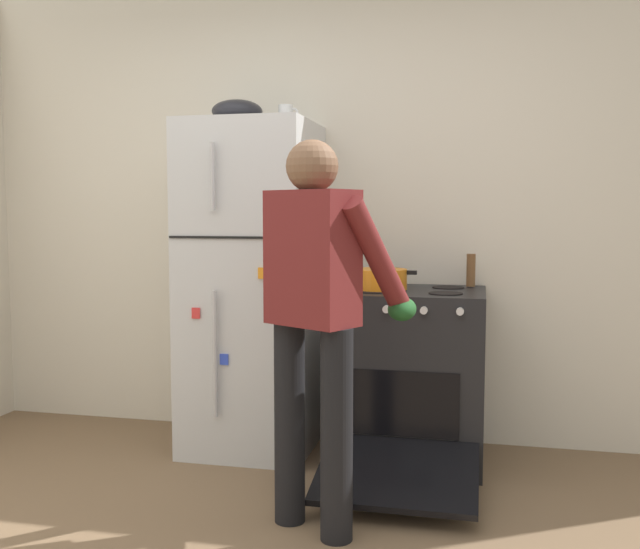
% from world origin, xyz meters
% --- Properties ---
extents(kitchen_wall_back, '(6.00, 0.10, 2.70)m').
position_xyz_m(kitchen_wall_back, '(0.00, 1.95, 1.35)').
color(kitchen_wall_back, silver).
rests_on(kitchen_wall_back, ground).
extents(refrigerator, '(0.68, 0.72, 1.80)m').
position_xyz_m(refrigerator, '(-0.37, 1.57, 0.90)').
color(refrigerator, silver).
rests_on(refrigerator, ground).
extents(stove_range, '(0.76, 1.21, 0.91)m').
position_xyz_m(stove_range, '(0.50, 1.55, 0.44)').
color(stove_range, black).
rests_on(stove_range, ground).
extents(person_cook, '(0.63, 0.66, 1.60)m').
position_xyz_m(person_cook, '(0.21, 0.64, 0.95)').
color(person_cook, black).
rests_on(person_cook, ground).
extents(red_pot, '(0.38, 0.28, 0.11)m').
position_xyz_m(red_pot, '(0.34, 1.52, 0.96)').
color(red_pot, orange).
rests_on(red_pot, stove_range).
extents(coffee_mug, '(0.11, 0.08, 0.10)m').
position_xyz_m(coffee_mug, '(-0.19, 1.62, 1.85)').
color(coffee_mug, silver).
rests_on(coffee_mug, refrigerator).
extents(pepper_mill, '(0.05, 0.05, 0.18)m').
position_xyz_m(pepper_mill, '(0.80, 1.77, 1.00)').
color(pepper_mill, brown).
rests_on(pepper_mill, stove_range).
extents(mixing_bowl, '(0.28, 0.28, 0.12)m').
position_xyz_m(mixing_bowl, '(-0.45, 1.57, 1.86)').
color(mixing_bowl, black).
rests_on(mixing_bowl, refrigerator).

